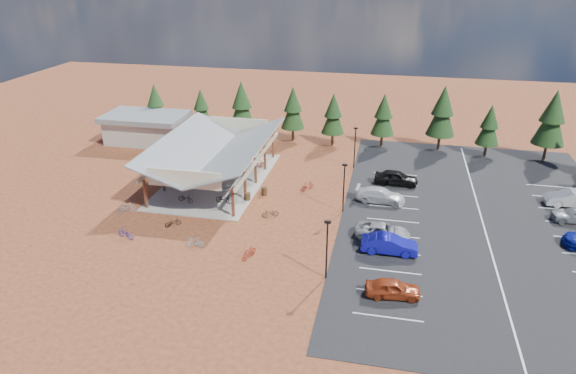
{
  "coord_description": "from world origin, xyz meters",
  "views": [
    {
      "loc": [
        9.18,
        -44.26,
        23.31
      ],
      "look_at": [
        -0.6,
        1.91,
        2.23
      ],
      "focal_mm": 32.0,
      "sensor_mm": 36.0,
      "label": 1
    }
  ],
  "objects_px": {
    "bike_15": "(307,186)",
    "bike_16": "(270,213)",
    "lamp_post_1": "(344,185)",
    "car_9": "(571,198)",
    "bike_11": "(249,253)",
    "trash_bin_0": "(248,197)",
    "car_1": "(389,244)",
    "car_8": "(576,215)",
    "bike_9": "(126,208)",
    "bike_1": "(196,181)",
    "lamp_post_0": "(327,246)",
    "bike_12": "(173,222)",
    "car_4": "(396,178)",
    "bike_6": "(238,174)",
    "bike_5": "(229,188)",
    "car_0": "(393,288)",
    "bike_3": "(213,156)",
    "trash_bin_1": "(264,191)",
    "lamp_post_2": "(355,145)",
    "bike_0": "(185,198)",
    "car_2": "(383,232)",
    "bike_7": "(259,163)",
    "bike_pavilion": "(215,149)",
    "bike_10": "(126,234)",
    "bike_2": "(212,162)",
    "car_3": "(380,195)",
    "outbuilding": "(146,127)",
    "bike_4": "(224,199)"
  },
  "relations": [
    {
      "from": "bike_0",
      "to": "bike_5",
      "type": "relative_size",
      "value": 1.2
    },
    {
      "from": "bike_2",
      "to": "bike_10",
      "type": "height_order",
      "value": "bike_2"
    },
    {
      "from": "bike_11",
      "to": "trash_bin_0",
      "type": "bearing_deg",
      "value": 129.21
    },
    {
      "from": "bike_15",
      "to": "bike_16",
      "type": "xyz_separation_m",
      "value": [
        -2.49,
        -6.96,
        -0.12
      ]
    },
    {
      "from": "bike_4",
      "to": "car_0",
      "type": "xyz_separation_m",
      "value": [
        17.5,
        -12.63,
        0.16
      ]
    },
    {
      "from": "bike_11",
      "to": "bike_16",
      "type": "bearing_deg",
      "value": 112.85
    },
    {
      "from": "lamp_post_0",
      "to": "car_9",
      "type": "xyz_separation_m",
      "value": [
        22.7,
        18.1,
        -2.1
      ]
    },
    {
      "from": "bike_5",
      "to": "car_9",
      "type": "bearing_deg",
      "value": -96.2
    },
    {
      "from": "bike_15",
      "to": "bike_16",
      "type": "bearing_deg",
      "value": 108.15
    },
    {
      "from": "lamp_post_0",
      "to": "outbuilding",
      "type": "bearing_deg",
      "value": 136.01
    },
    {
      "from": "bike_4",
      "to": "lamp_post_0",
      "type": "bearing_deg",
      "value": -126.64
    },
    {
      "from": "bike_16",
      "to": "car_4",
      "type": "height_order",
      "value": "car_4"
    },
    {
      "from": "trash_bin_1",
      "to": "bike_4",
      "type": "bearing_deg",
      "value": -139.67
    },
    {
      "from": "car_1",
      "to": "car_8",
      "type": "bearing_deg",
      "value": -61.76
    },
    {
      "from": "lamp_post_1",
      "to": "car_1",
      "type": "relative_size",
      "value": 1.06
    },
    {
      "from": "car_0",
      "to": "car_1",
      "type": "xyz_separation_m",
      "value": [
        -0.45,
        6.34,
        0.09
      ]
    },
    {
      "from": "bike_1",
      "to": "bike_11",
      "type": "relative_size",
      "value": 0.9
    },
    {
      "from": "bike_6",
      "to": "bike_11",
      "type": "xyz_separation_m",
      "value": [
        6.01,
        -16.65,
        0.03
      ]
    },
    {
      "from": "lamp_post_1",
      "to": "bike_6",
      "type": "relative_size",
      "value": 3.27
    },
    {
      "from": "car_2",
      "to": "car_3",
      "type": "distance_m",
      "value": 7.74
    },
    {
      "from": "lamp_post_1",
      "to": "bike_9",
      "type": "relative_size",
      "value": 2.76
    },
    {
      "from": "bike_6",
      "to": "bike_12",
      "type": "distance_m",
      "value": 12.9
    },
    {
      "from": "outbuilding",
      "to": "bike_0",
      "type": "height_order",
      "value": "outbuilding"
    },
    {
      "from": "car_4",
      "to": "bike_15",
      "type": "bearing_deg",
      "value": 112.54
    },
    {
      "from": "bike_1",
      "to": "bike_3",
      "type": "distance_m",
      "value": 7.99
    },
    {
      "from": "bike_11",
      "to": "car_1",
      "type": "relative_size",
      "value": 0.38
    },
    {
      "from": "car_0",
      "to": "car_1",
      "type": "distance_m",
      "value": 6.35
    },
    {
      "from": "bike_3",
      "to": "bike_7",
      "type": "xyz_separation_m",
      "value": [
        6.24,
        -1.12,
        -0.02
      ]
    },
    {
      "from": "bike_3",
      "to": "car_4",
      "type": "xyz_separation_m",
      "value": [
        22.72,
        -3.06,
        0.28
      ]
    },
    {
      "from": "car_2",
      "to": "bike_12",
      "type": "bearing_deg",
      "value": 97.76
    },
    {
      "from": "lamp_post_2",
      "to": "bike_11",
      "type": "height_order",
      "value": "lamp_post_2"
    },
    {
      "from": "bike_1",
      "to": "bike_6",
      "type": "distance_m",
      "value": 5.04
    },
    {
      "from": "lamp_post_0",
      "to": "bike_12",
      "type": "relative_size",
      "value": 3.3
    },
    {
      "from": "bike_1",
      "to": "car_8",
      "type": "height_order",
      "value": "car_8"
    },
    {
      "from": "bike_2",
      "to": "bike_10",
      "type": "bearing_deg",
      "value": -166.81
    },
    {
      "from": "bike_3",
      "to": "car_8",
      "type": "relative_size",
      "value": 0.36
    },
    {
      "from": "bike_10",
      "to": "car_4",
      "type": "relative_size",
      "value": 0.39
    },
    {
      "from": "bike_3",
      "to": "bike_pavilion",
      "type": "bearing_deg",
      "value": -165.48
    },
    {
      "from": "bike_1",
      "to": "car_4",
      "type": "relative_size",
      "value": 0.34
    },
    {
      "from": "bike_3",
      "to": "bike_12",
      "type": "height_order",
      "value": "bike_3"
    },
    {
      "from": "bike_12",
      "to": "car_2",
      "type": "distance_m",
      "value": 19.65
    },
    {
      "from": "bike_9",
      "to": "bike_1",
      "type": "bearing_deg",
      "value": -55.33
    },
    {
      "from": "bike_4",
      "to": "bike_6",
      "type": "xyz_separation_m",
      "value": [
        -0.56,
        7.0,
        -0.07
      ]
    },
    {
      "from": "bike_pavilion",
      "to": "car_2",
      "type": "distance_m",
      "value": 21.66
    },
    {
      "from": "bike_0",
      "to": "bike_12",
      "type": "xyz_separation_m",
      "value": [
        0.77,
        -4.97,
        -0.16
      ]
    },
    {
      "from": "bike_0",
      "to": "bike_12",
      "type": "relative_size",
      "value": 1.14
    },
    {
      "from": "lamp_post_0",
      "to": "bike_6",
      "type": "xyz_separation_m",
      "value": [
        -12.82,
        18.24,
        -2.46
      ]
    },
    {
      "from": "car_9",
      "to": "trash_bin_0",
      "type": "bearing_deg",
      "value": -83.15
    },
    {
      "from": "trash_bin_1",
      "to": "bike_12",
      "type": "distance_m",
      "value": 10.96
    },
    {
      "from": "lamp_post_1",
      "to": "car_9",
      "type": "distance_m",
      "value": 23.6
    }
  ]
}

